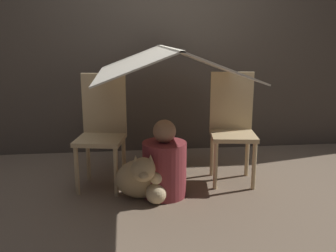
# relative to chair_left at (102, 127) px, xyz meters

# --- Properties ---
(ground_plane) EXTENTS (8.80, 8.80, 0.00)m
(ground_plane) POSITION_rel_chair_left_xyz_m (0.55, -0.26, -0.51)
(ground_plane) COLOR #7A6651
(wall_back) EXTENTS (7.00, 0.05, 2.50)m
(wall_back) POSITION_rel_chair_left_xyz_m (0.55, 0.99, 0.74)
(wall_back) COLOR #4C4238
(wall_back) RESTS_ON ground_plane
(chair_left) EXTENTS (0.44, 0.44, 0.95)m
(chair_left) POSITION_rel_chair_left_xyz_m (0.00, 0.00, 0.00)
(chair_left) COLOR #D1B27F
(chair_left) RESTS_ON ground_plane
(chair_right) EXTENTS (0.42, 0.42, 0.95)m
(chair_right) POSITION_rel_chair_left_xyz_m (1.12, 0.00, 0.00)
(chair_right) COLOR #D1B27F
(chair_right) RESTS_ON ground_plane
(sheet_canopy) EXTENTS (1.13, 1.52, 0.22)m
(sheet_canopy) POSITION_rel_chair_left_xyz_m (0.55, -0.08, 0.55)
(sheet_canopy) COLOR silver
(person_front) EXTENTS (0.35, 0.35, 0.63)m
(person_front) POSITION_rel_chair_left_xyz_m (0.50, -0.29, -0.26)
(person_front) COLOR maroon
(person_front) RESTS_ON ground_plane
(dog) EXTENTS (0.42, 0.38, 0.41)m
(dog) POSITION_rel_chair_left_xyz_m (0.32, -0.36, -0.32)
(dog) COLOR tan
(dog) RESTS_ON ground_plane
(plush_toy) EXTENTS (0.16, 0.16, 0.26)m
(plush_toy) POSITION_rel_chair_left_xyz_m (0.42, -0.44, -0.41)
(plush_toy) COLOR beige
(plush_toy) RESTS_ON ground_plane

